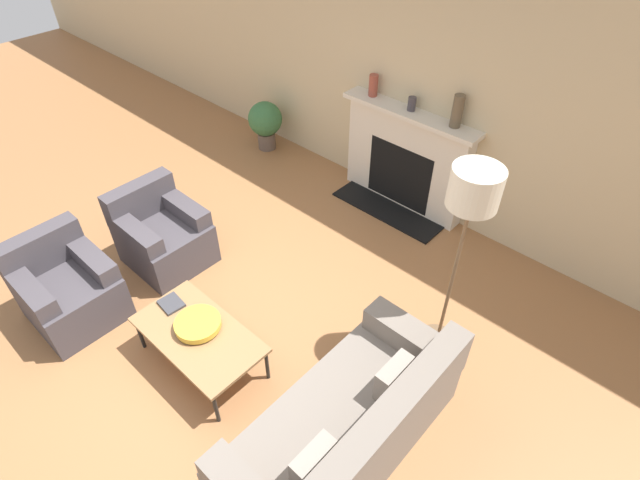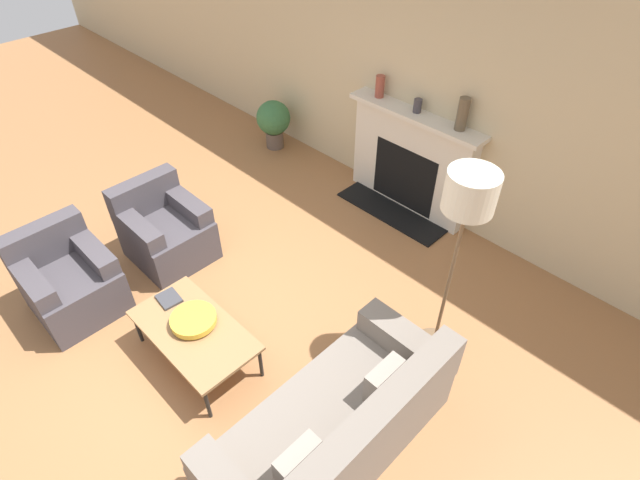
# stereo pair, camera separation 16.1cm
# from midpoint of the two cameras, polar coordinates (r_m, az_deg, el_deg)

# --- Properties ---
(ground_plane) EXTENTS (18.00, 18.00, 0.00)m
(ground_plane) POSITION_cam_midpoint_polar(r_m,az_deg,el_deg) (4.75, -15.11, -11.40)
(ground_plane) COLOR #99663D
(wall_back) EXTENTS (18.00, 0.06, 2.90)m
(wall_back) POSITION_cam_midpoint_polar(r_m,az_deg,el_deg) (5.63, 9.86, 17.42)
(wall_back) COLOR #C6B289
(wall_back) RESTS_ON ground_plane
(fireplace) EXTENTS (1.65, 0.59, 1.20)m
(fireplace) POSITION_cam_midpoint_polar(r_m,az_deg,el_deg) (5.88, 8.88, 9.00)
(fireplace) COLOR beige
(fireplace) RESTS_ON ground_plane
(couch) EXTENTS (0.87, 1.88, 0.82)m
(couch) POSITION_cam_midpoint_polar(r_m,az_deg,el_deg) (3.82, 1.85, -20.76)
(couch) COLOR slate
(couch) RESTS_ON ground_plane
(armchair_near) EXTENTS (0.81, 0.74, 0.83)m
(armchair_near) POSITION_cam_midpoint_polar(r_m,az_deg,el_deg) (5.18, -27.72, -4.97)
(armchair_near) COLOR #423D42
(armchair_near) RESTS_ON ground_plane
(armchair_far) EXTENTS (0.81, 0.74, 0.83)m
(armchair_far) POSITION_cam_midpoint_polar(r_m,az_deg,el_deg) (5.41, -18.39, 0.53)
(armchair_far) COLOR #423D42
(armchair_far) RESTS_ON ground_plane
(coffee_table) EXTENTS (1.13, 0.61, 0.39)m
(coffee_table) POSITION_cam_midpoint_polar(r_m,az_deg,el_deg) (4.33, -14.79, -10.52)
(coffee_table) COLOR olive
(coffee_table) RESTS_ON ground_plane
(bowl) EXTENTS (0.38, 0.38, 0.07)m
(bowl) POSITION_cam_midpoint_polar(r_m,az_deg,el_deg) (4.32, -14.85, -9.27)
(bowl) COLOR gold
(bowl) RESTS_ON coffee_table
(book) EXTENTS (0.22, 0.19, 0.02)m
(book) POSITION_cam_midpoint_polar(r_m,az_deg,el_deg) (4.57, -17.61, -6.96)
(book) COLOR #38383D
(book) RESTS_ON coffee_table
(floor_lamp) EXTENTS (0.37, 0.37, 1.85)m
(floor_lamp) POSITION_cam_midpoint_polar(r_m,az_deg,el_deg) (3.65, 15.59, 3.59)
(floor_lamp) COLOR brown
(floor_lamp) RESTS_ON ground_plane
(mantel_vase_left) EXTENTS (0.10, 0.10, 0.24)m
(mantel_vase_left) POSITION_cam_midpoint_polar(r_m,az_deg,el_deg) (5.81, 5.29, 17.18)
(mantel_vase_left) COLOR brown
(mantel_vase_left) RESTS_ON fireplace
(mantel_vase_center_left) EXTENTS (0.09, 0.09, 0.15)m
(mantel_vase_center_left) POSITION_cam_midpoint_polar(r_m,az_deg,el_deg) (5.56, 9.61, 15.09)
(mantel_vase_center_left) COLOR #3D383D
(mantel_vase_center_left) RESTS_ON fireplace
(mantel_vase_center_right) EXTENTS (0.11, 0.11, 0.34)m
(mantel_vase_center_right) POSITION_cam_midpoint_polar(r_m,az_deg,el_deg) (5.28, 14.56, 14.05)
(mantel_vase_center_right) COLOR brown
(mantel_vase_center_right) RESTS_ON fireplace
(potted_plant) EXTENTS (0.46, 0.46, 0.68)m
(potted_plant) POSITION_cam_midpoint_polar(r_m,az_deg,el_deg) (7.04, -6.94, 13.29)
(potted_plant) COLOR brown
(potted_plant) RESTS_ON ground_plane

